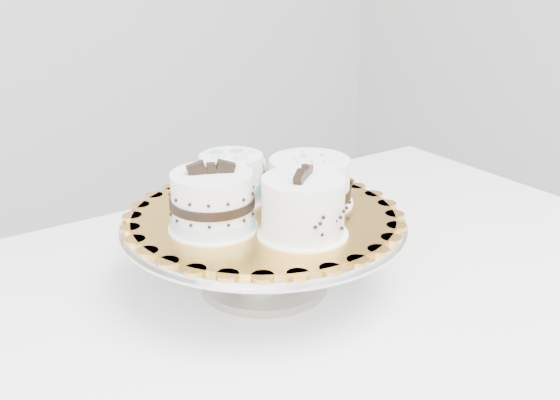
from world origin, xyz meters
TOP-DOWN VIEW (x-y plane):
  - table at (0.00, 0.16)m, footprint 1.30×0.93m
  - cake_stand at (-0.04, 0.19)m, footprint 0.39×0.39m
  - cake_board at (-0.04, 0.19)m, footprint 0.41×0.41m
  - cake_swirl at (-0.04, 0.10)m, footprint 0.15×0.15m
  - cake_banded at (-0.12, 0.19)m, footprint 0.14×0.14m
  - cake_dots at (-0.04, 0.26)m, footprint 0.12×0.12m
  - cake_ribbon at (0.04, 0.18)m, footprint 0.15×0.15m

SIDE VIEW (x-z plane):
  - table at x=0.00m, z-range 0.30..1.05m
  - cake_stand at x=-0.04m, z-range 0.77..0.88m
  - cake_board at x=-0.04m, z-range 0.86..0.86m
  - cake_ribbon at x=0.04m, z-range 0.86..0.93m
  - cake_dots at x=-0.04m, z-range 0.86..0.93m
  - cake_banded at x=-0.12m, z-range 0.85..0.95m
  - cake_swirl at x=-0.04m, z-range 0.85..0.95m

